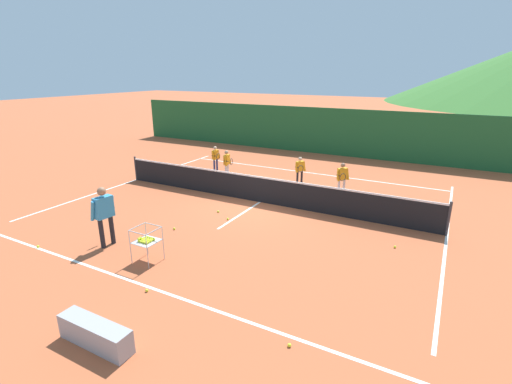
# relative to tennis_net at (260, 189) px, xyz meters

# --- Properties ---
(ground_plane) EXTENTS (120.00, 120.00, 0.00)m
(ground_plane) POSITION_rel_tennis_net_xyz_m (0.00, 0.00, -0.50)
(ground_plane) COLOR #B25633
(line_baseline_near) EXTENTS (12.34, 0.08, 0.01)m
(line_baseline_near) POSITION_rel_tennis_net_xyz_m (0.00, -6.16, -0.50)
(line_baseline_near) COLOR white
(line_baseline_near) RESTS_ON ground
(line_baseline_far) EXTENTS (12.34, 0.08, 0.01)m
(line_baseline_far) POSITION_rel_tennis_net_xyz_m (0.00, 4.73, -0.50)
(line_baseline_far) COLOR white
(line_baseline_far) RESTS_ON ground
(line_sideline_west) EXTENTS (0.08, 10.89, 0.01)m
(line_sideline_west) POSITION_rel_tennis_net_xyz_m (-6.17, 0.00, -0.50)
(line_sideline_west) COLOR white
(line_sideline_west) RESTS_ON ground
(line_sideline_east) EXTENTS (0.08, 10.89, 0.01)m
(line_sideline_east) POSITION_rel_tennis_net_xyz_m (6.17, 0.00, -0.50)
(line_sideline_east) COLOR white
(line_sideline_east) RESTS_ON ground
(line_service_center) EXTENTS (0.08, 5.55, 0.01)m
(line_service_center) POSITION_rel_tennis_net_xyz_m (0.00, 0.00, -0.50)
(line_service_center) COLOR white
(line_service_center) RESTS_ON ground
(tennis_net) EXTENTS (12.36, 0.08, 1.05)m
(tennis_net) POSITION_rel_tennis_net_xyz_m (0.00, 0.00, 0.00)
(tennis_net) COLOR #333338
(tennis_net) RESTS_ON ground
(instructor) EXTENTS (0.43, 0.79, 1.68)m
(instructor) POSITION_rel_tennis_net_xyz_m (-2.05, -5.11, 0.51)
(instructor) COLOR black
(instructor) RESTS_ON ground
(student_0) EXTENTS (0.39, 0.59, 1.21)m
(student_0) POSITION_rel_tennis_net_xyz_m (-3.90, 2.90, 0.23)
(student_0) COLOR navy
(student_0) RESTS_ON ground
(student_1) EXTENTS (0.49, 0.56, 1.25)m
(student_1) POSITION_rel_tennis_net_xyz_m (-2.80, 2.18, 0.25)
(student_1) COLOR silver
(student_1) RESTS_ON ground
(student_2) EXTENTS (0.40, 0.68, 1.19)m
(student_2) POSITION_rel_tennis_net_xyz_m (0.45, 2.72, 0.22)
(student_2) COLOR black
(student_2) RESTS_ON ground
(student_3) EXTENTS (0.44, 0.70, 1.29)m
(student_3) POSITION_rel_tennis_net_xyz_m (2.40, 2.15, 0.27)
(student_3) COLOR silver
(student_3) RESTS_ON ground
(ball_cart) EXTENTS (0.58, 0.58, 0.90)m
(ball_cart) POSITION_rel_tennis_net_xyz_m (-0.44, -5.27, 0.08)
(ball_cart) COLOR #B7B7BC
(ball_cart) RESTS_ON ground
(tennis_ball_0) EXTENTS (0.07, 0.07, 0.07)m
(tennis_ball_0) POSITION_rel_tennis_net_xyz_m (4.95, -1.55, -0.47)
(tennis_ball_0) COLOR yellow
(tennis_ball_0) RESTS_ON ground
(tennis_ball_1) EXTENTS (0.07, 0.07, 0.07)m
(tennis_ball_1) POSITION_rel_tennis_net_xyz_m (-3.62, -6.13, -0.47)
(tennis_ball_1) COLOR yellow
(tennis_ball_1) RESTS_ON ground
(tennis_ball_2) EXTENTS (0.07, 0.07, 0.07)m
(tennis_ball_2) POSITION_rel_tennis_net_xyz_m (-0.77, -1.61, -0.47)
(tennis_ball_2) COLOR yellow
(tennis_ball_2) RESTS_ON ground
(tennis_ball_3) EXTENTS (0.07, 0.07, 0.07)m
(tennis_ball_3) POSITION_rel_tennis_net_xyz_m (-0.13, -2.00, -0.47)
(tennis_ball_3) COLOR yellow
(tennis_ball_3) RESTS_ON ground
(tennis_ball_4) EXTENTS (0.07, 0.07, 0.07)m
(tennis_ball_4) POSITION_rel_tennis_net_xyz_m (3.93, -6.40, -0.47)
(tennis_ball_4) COLOR yellow
(tennis_ball_4) RESTS_ON ground
(tennis_ball_5) EXTENTS (0.07, 0.07, 0.07)m
(tennis_ball_5) POSITION_rel_tennis_net_xyz_m (0.52, -6.31, -0.47)
(tennis_ball_5) COLOR yellow
(tennis_ball_5) RESTS_ON ground
(tennis_ball_6) EXTENTS (0.07, 0.07, 0.07)m
(tennis_ball_6) POSITION_rel_tennis_net_xyz_m (-1.14, -3.44, -0.47)
(tennis_ball_6) COLOR yellow
(tennis_ball_6) RESTS_ON ground
(windscreen_fence) EXTENTS (27.14, 0.08, 2.62)m
(windscreen_fence) POSITION_rel_tennis_net_xyz_m (0.00, 9.09, 0.81)
(windscreen_fence) COLOR #1E5B2D
(windscreen_fence) RESTS_ON ground
(courtside_bench) EXTENTS (1.50, 0.36, 0.46)m
(courtside_bench) POSITION_rel_tennis_net_xyz_m (0.93, -7.96, -0.27)
(courtside_bench) COLOR #99999E
(courtside_bench) RESTS_ON ground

